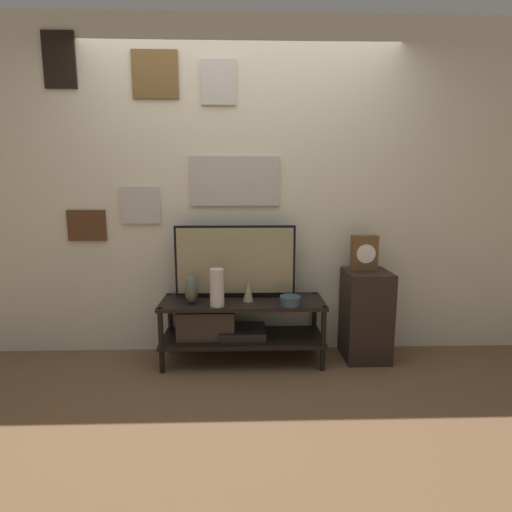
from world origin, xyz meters
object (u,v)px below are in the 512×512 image
object	(u,v)px
television	(235,261)
mantel_clock	(364,253)
vase_urn_stoneware	(191,290)
vase_tall_ceramic	(217,288)
vase_wide_bowl	(290,301)
vase_slim_bronze	(248,291)

from	to	relation	value
television	mantel_clock	distance (m)	1.04
television	vase_urn_stoneware	distance (m)	0.42
vase_tall_ceramic	vase_urn_stoneware	size ratio (longest dim) A/B	1.32
vase_urn_stoneware	vase_wide_bowl	bearing A→B (deg)	-5.38
television	mantel_clock	xyz separation A→B (m)	(1.04, -0.01, 0.06)
television	vase_wide_bowl	bearing A→B (deg)	-30.10
vase_wide_bowl	vase_slim_bronze	size ratio (longest dim) A/B	0.98
vase_wide_bowl	vase_urn_stoneware	size ratio (longest dim) A/B	0.73
vase_wide_bowl	mantel_clock	size ratio (longest dim) A/B	0.56
vase_wide_bowl	vase_slim_bronze	world-z (taller)	vase_slim_bronze
vase_slim_bronze	vase_urn_stoneware	bearing A→B (deg)	-174.00
vase_tall_ceramic	vase_wide_bowl	size ratio (longest dim) A/B	1.79
mantel_clock	vase_slim_bronze	bearing A→B (deg)	-173.23
vase_tall_ceramic	vase_wide_bowl	xyz separation A→B (m)	(0.55, 0.01, -0.11)
vase_tall_ceramic	vase_urn_stoneware	distance (m)	0.22
vase_tall_ceramic	mantel_clock	size ratio (longest dim) A/B	1.01
vase_tall_ceramic	vase_slim_bronze	distance (m)	0.27
vase_urn_stoneware	mantel_clock	world-z (taller)	mantel_clock
mantel_clock	television	bearing A→B (deg)	179.20
television	mantel_clock	world-z (taller)	television
television	vase_wide_bowl	world-z (taller)	television
television	vase_tall_ceramic	distance (m)	0.32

